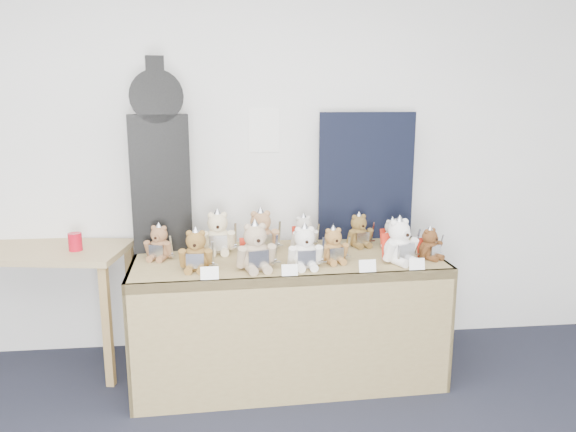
{
  "coord_description": "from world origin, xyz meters",
  "views": [
    {
      "loc": [
        0.15,
        -1.38,
        1.8
      ],
      "look_at": [
        0.51,
        1.87,
        1.08
      ],
      "focal_mm": 35.0,
      "sensor_mm": 36.0,
      "label": 1
    }
  ],
  "objects": [
    {
      "name": "teddy_back_left",
      "position": [
        0.09,
        2.11,
        0.92
      ],
      "size": [
        0.25,
        0.2,
        0.3
      ],
      "rotation": [
        0.0,
        0.0,
        0.01
      ],
      "color": "beige",
      "rests_on": "display_table"
    },
    {
      "name": "entry_card_c",
      "position": [
        0.94,
        1.61,
        0.83
      ],
      "size": [
        0.1,
        0.02,
        0.07
      ],
      "primitive_type": "cube",
      "rotation": [
        -0.24,
        0.0,
        0.03
      ],
      "color": "white",
      "rests_on": "display_table"
    },
    {
      "name": "teddy_front_centre",
      "position": [
        0.6,
        1.74,
        0.91
      ],
      "size": [
        0.23,
        0.19,
        0.28
      ],
      "rotation": [
        0.0,
        0.0,
        0.05
      ],
      "color": "white",
      "rests_on": "display_table"
    },
    {
      "name": "navy_board",
      "position": [
        1.11,
        2.35,
        1.23
      ],
      "size": [
        0.66,
        0.03,
        0.88
      ],
      "primitive_type": "cube",
      "rotation": [
        0.0,
        0.0,
        -0.02
      ],
      "color": "black",
      "rests_on": "display_table"
    },
    {
      "name": "teddy_front_right",
      "position": [
        0.78,
        1.83,
        0.89
      ],
      "size": [
        0.2,
        0.18,
        0.24
      ],
      "rotation": [
        0.0,
        0.0,
        0.2
      ],
      "color": "olive",
      "rests_on": "display_table"
    },
    {
      "name": "teddy_back_right",
      "position": [
        1.02,
        2.16,
        0.89
      ],
      "size": [
        0.21,
        0.19,
        0.25
      ],
      "rotation": [
        0.0,
        0.0,
        0.27
      ],
      "color": "brown",
      "rests_on": "display_table"
    },
    {
      "name": "teddy_back_far_left",
      "position": [
        -0.27,
        2.01,
        0.89
      ],
      "size": [
        0.2,
        0.18,
        0.24
      ],
      "rotation": [
        0.0,
        0.0,
        -0.29
      ],
      "color": "#8C6241",
      "rests_on": "display_table"
    },
    {
      "name": "red_cup",
      "position": [
        -0.81,
        2.17,
        0.88
      ],
      "size": [
        0.08,
        0.08,
        0.11
      ],
      "primitive_type": "cylinder",
      "color": "red",
      "rests_on": "side_table"
    },
    {
      "name": "entry_card_b",
      "position": [
        0.49,
        1.59,
        0.83
      ],
      "size": [
        0.09,
        0.02,
        0.06
      ],
      "primitive_type": "cube",
      "rotation": [
        -0.24,
        0.0,
        0.03
      ],
      "color": "white",
      "rests_on": "display_table"
    },
    {
      "name": "teddy_back_end",
      "position": [
        1.22,
        2.08,
        0.88
      ],
      "size": [
        0.19,
        0.18,
        0.23
      ],
      "rotation": [
        0.0,
        0.0,
        0.39
      ],
      "color": "silver",
      "rests_on": "display_table"
    },
    {
      "name": "teddy_front_end",
      "position": [
        1.39,
        1.83,
        0.88
      ],
      "size": [
        0.18,
        0.18,
        0.22
      ],
      "rotation": [
        0.0,
        0.0,
        0.53
      ],
      "color": "brown",
      "rests_on": "display_table"
    },
    {
      "name": "entry_card_a",
      "position": [
        0.05,
        1.58,
        0.83
      ],
      "size": [
        0.1,
        0.02,
        0.07
      ],
      "primitive_type": "cube",
      "rotation": [
        -0.24,
        0.0,
        0.03
      ],
      "color": "white",
      "rests_on": "display_table"
    },
    {
      "name": "teddy_front_far_right",
      "position": [
        1.18,
        1.78,
        0.92
      ],
      "size": [
        0.25,
        0.24,
        0.31
      ],
      "rotation": [
        0.0,
        0.0,
        0.4
      ],
      "color": "white",
      "rests_on": "display_table"
    },
    {
      "name": "guitar_case",
      "position": [
        -0.27,
        2.21,
        1.39
      ],
      "size": [
        0.38,
        0.17,
        1.22
      ],
      "rotation": [
        0.0,
        0.0,
        0.16
      ],
      "color": "black",
      "rests_on": "display_table"
    },
    {
      "name": "room_shell",
      "position": [
        0.42,
        2.49,
        1.54
      ],
      "size": [
        6.0,
        6.0,
        6.0
      ],
      "color": "silver",
      "rests_on": "floor"
    },
    {
      "name": "teddy_front_far_left",
      "position": [
        -0.03,
        1.76,
        0.9
      ],
      "size": [
        0.22,
        0.18,
        0.27
      ],
      "rotation": [
        0.0,
        0.0,
        -0.08
      ],
      "color": "brown",
      "rests_on": "display_table"
    },
    {
      "name": "teddy_back_centre_right",
      "position": [
        0.65,
        2.16,
        0.89
      ],
      "size": [
        0.21,
        0.19,
        0.25
      ],
      "rotation": [
        0.0,
        0.0,
        0.23
      ],
      "color": "silver",
      "rests_on": "display_table"
    },
    {
      "name": "display_table",
      "position": [
        0.52,
        1.89,
        0.62
      ],
      "size": [
        1.93,
        0.86,
        0.79
      ],
      "rotation": [
        0.0,
        0.0,
        0.03
      ],
      "color": "olive",
      "rests_on": "floor"
    },
    {
      "name": "teddy_front_left",
      "position": [
        0.31,
        1.73,
        0.92
      ],
      "size": [
        0.26,
        0.23,
        0.31
      ],
      "rotation": [
        0.0,
        0.0,
        0.21
      ],
      "color": "tan",
      "rests_on": "display_table"
    },
    {
      "name": "side_table",
      "position": [
        -1.01,
        2.24,
        0.69
      ],
      "size": [
        1.06,
        0.7,
        0.82
      ],
      "rotation": [
        0.0,
        0.0,
        -0.16
      ],
      "color": "#A28257",
      "rests_on": "floor"
    },
    {
      "name": "teddy_back_centre_left",
      "position": [
        0.36,
        2.09,
        0.92
      ],
      "size": [
        0.26,
        0.22,
        0.31
      ],
      "rotation": [
        0.0,
        0.0,
        0.14
      ],
      "color": "tan",
      "rests_on": "display_table"
    },
    {
      "name": "entry_card_d",
      "position": [
        1.23,
        1.62,
        0.83
      ],
      "size": [
        0.09,
        0.02,
        0.07
      ],
      "primitive_type": "cube",
      "rotation": [
        -0.24,
        0.0,
        0.03
      ],
      "color": "white",
      "rests_on": "display_table"
    }
  ]
}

